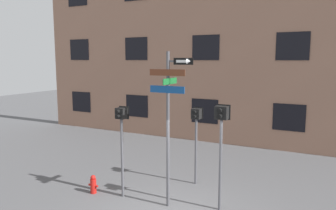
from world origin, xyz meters
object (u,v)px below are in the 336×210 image
at_px(street_sign_pole, 169,114).
at_px(fire_hydrant, 93,184).
at_px(pedestrian_signal_across, 196,126).
at_px(pedestrian_signal_left, 122,129).
at_px(pedestrian_signal_right, 221,129).

xyz_separation_m(street_sign_pole, fire_hydrant, (-2.53, -0.25, -2.38)).
bearing_deg(pedestrian_signal_across, fire_hydrant, -139.51).
xyz_separation_m(pedestrian_signal_left, fire_hydrant, (-0.96, -0.21, -1.83)).
height_order(street_sign_pole, pedestrian_signal_left, street_sign_pole).
relative_size(pedestrian_signal_left, pedestrian_signal_across, 1.07).
bearing_deg(pedestrian_signal_right, street_sign_pole, -161.71).
relative_size(pedestrian_signal_left, pedestrian_signal_right, 0.94).
relative_size(street_sign_pole, pedestrian_signal_right, 1.48).
distance_m(pedestrian_signal_left, pedestrian_signal_across, 2.53).
relative_size(pedestrian_signal_right, fire_hydrant, 5.06).
bearing_deg(fire_hydrant, pedestrian_signal_right, 10.11).
bearing_deg(street_sign_pole, pedestrian_signal_right, 18.29).
distance_m(pedestrian_signal_right, pedestrian_signal_across, 2.01).
relative_size(pedestrian_signal_right, pedestrian_signal_across, 1.14).
bearing_deg(pedestrian_signal_left, pedestrian_signal_across, 51.16).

